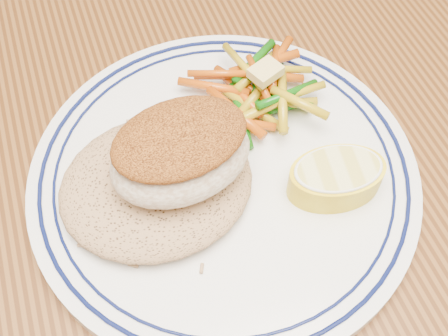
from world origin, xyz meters
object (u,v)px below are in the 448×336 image
Objects in this scene: plate at (224,176)px; vegetable_pile at (260,89)px; dining_table at (170,210)px; rice_pilaf at (156,182)px; lemon_wedge at (336,177)px; fish_fillet at (180,152)px.

vegetable_pile is (0.05, 0.06, 0.02)m from plate.
rice_pilaf is at bearing -106.04° from dining_table.
vegetable_pile reaches higher than lemon_wedge.
rice_pilaf is 1.86× the size of lemon_wedge.
fish_fillet is at bearing -144.00° from vegetable_pile.
lemon_wedge is (0.02, -0.10, 0.00)m from vegetable_pile.
dining_table is 10.87× the size of rice_pilaf.
plate is (0.04, -0.05, 0.11)m from dining_table.
rice_pilaf and lemon_wedge have the same top height.
vegetable_pile is at bearing 28.93° from rice_pilaf.
dining_table is at bearing -173.56° from vegetable_pile.
lemon_wedge is at bearing -19.53° from fish_fillet.
lemon_wedge is at bearing -78.19° from vegetable_pile.
rice_pilaf is (-0.01, -0.05, 0.13)m from dining_table.
plate is at bearing -50.34° from dining_table.
lemon_wedge is (0.10, -0.04, -0.03)m from fish_fillet.
vegetable_pile is 1.46× the size of lemon_wedge.
fish_fillet reaches higher than lemon_wedge.
vegetable_pile is (0.08, 0.06, -0.03)m from fish_fillet.
fish_fillet reaches higher than plate.
fish_fillet is 1.42× the size of lemon_wedge.
vegetable_pile reaches higher than plate.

